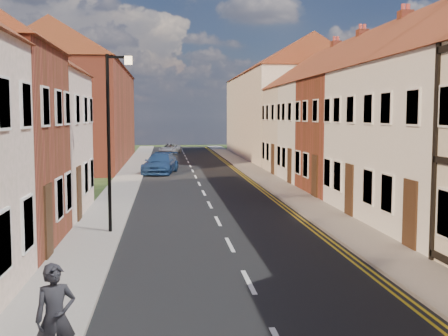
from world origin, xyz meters
name	(u,v)px	position (x,y,z in m)	size (l,w,h in m)	color
road	(204,193)	(0.00, 30.00, 0.01)	(7.00, 90.00, 0.02)	black
pavement_left	(119,193)	(-4.40, 30.00, 0.06)	(1.80, 90.00, 0.12)	#A19B93
pavement_right	(286,191)	(4.40, 30.00, 0.06)	(1.80, 90.00, 0.12)	#A19B93
cottage_r_cream_mid	(434,106)	(9.30, 23.50, 4.48)	(8.30, 5.20, 9.00)	white
cottage_r_pink	(384,108)	(9.30, 28.90, 4.47)	(8.30, 6.00, 9.00)	#963D2B
cottage_r_white_far	(350,109)	(9.30, 34.30, 4.48)	(8.30, 5.20, 9.00)	white
cottage_r_cream_far	(325,110)	(9.30, 39.70, 4.47)	(8.30, 6.00, 9.00)	beige
block_right_far	(281,103)	(9.30, 55.00, 5.29)	(8.30, 24.20, 10.50)	beige
block_left_far	(79,102)	(-9.30, 50.00, 5.29)	(8.30, 24.20, 10.50)	#963D2B
lamppost	(111,132)	(-3.81, 20.00, 3.54)	(0.88, 0.15, 6.00)	black
car_far	(160,163)	(-2.35, 40.51, 0.72)	(2.01, 4.95, 1.44)	navy
car_distant	(170,149)	(-1.50, 61.42, 0.56)	(1.85, 4.00, 1.11)	#B2B4BB
pedestrian_left	(55,318)	(-3.70, 9.31, 0.97)	(0.62, 0.41, 1.70)	#222227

